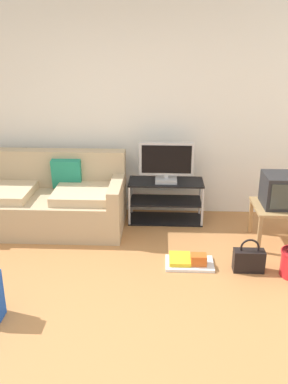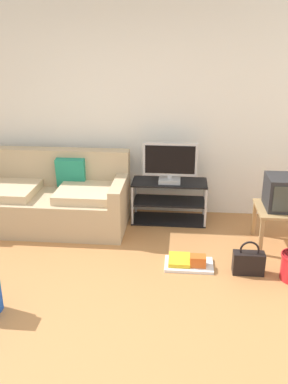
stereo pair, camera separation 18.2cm
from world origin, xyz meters
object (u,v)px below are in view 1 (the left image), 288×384
object	(u,v)px
side_table	(279,211)
floor_tray	(189,261)
crt_tv	(281,190)
couch	(47,201)
flat_tv	(166,163)
handbag	(249,260)
tv_stand	(166,201)

from	to	relation	value
side_table	floor_tray	xyz separation A→B (m)	(-1.02, -0.56, -0.34)
side_table	crt_tv	world-z (taller)	crt_tv
couch	flat_tv	world-z (taller)	flat_tv
floor_tray	couch	bearing A→B (deg)	152.02
flat_tv	handbag	distance (m)	1.58
floor_tray	side_table	bearing A→B (deg)	28.87
flat_tv	side_table	size ratio (longest dim) A/B	1.18
handbag	floor_tray	size ratio (longest dim) A/B	0.71
handbag	floor_tray	distance (m)	0.60
crt_tv	couch	bearing A→B (deg)	173.19
tv_stand	flat_tv	bearing A→B (deg)	-90.00
side_table	handbag	world-z (taller)	side_table
tv_stand	flat_tv	world-z (taller)	flat_tv
flat_tv	floor_tray	bearing A→B (deg)	-77.70
couch	crt_tv	world-z (taller)	couch
handbag	crt_tv	bearing A→B (deg)	56.96
tv_stand	flat_tv	size ratio (longest dim) A/B	1.40
crt_tv	handbag	distance (m)	0.94
flat_tv	crt_tv	distance (m)	1.37
crt_tv	side_table	bearing A→B (deg)	-90.00
crt_tv	flat_tv	bearing A→B (deg)	157.35
couch	handbag	distance (m)	2.50
side_table	crt_tv	size ratio (longest dim) A/B	1.34
side_table	floor_tray	world-z (taller)	side_table
flat_tv	handbag	world-z (taller)	flat_tv
flat_tv	handbag	bearing A→B (deg)	-55.09
tv_stand	side_table	bearing A→B (deg)	-24.13
side_table	floor_tray	size ratio (longest dim) A/B	1.13
side_table	crt_tv	bearing A→B (deg)	90.00
tv_stand	side_table	xyz separation A→B (m)	(1.26, -0.56, 0.12)
couch	side_table	bearing A→B (deg)	-7.15
couch	tv_stand	bearing A→B (deg)	8.71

